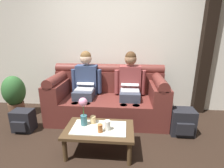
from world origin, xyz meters
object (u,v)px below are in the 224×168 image
Objects in this scene: person_right at (130,84)px; cup_near_right at (100,128)px; flower_vase at (83,110)px; cup_far_center at (107,125)px; couch at (108,98)px; person_left at (86,83)px; cup_near_left at (93,120)px; backpack_left at (23,121)px; backpack_right at (182,122)px; coffee_table at (99,131)px; potted_plant at (14,94)px.

person_right is 11.93× the size of cup_near_right.
flower_vase is (-0.61, -0.93, -0.09)m from person_right.
couch is at bearing 96.19° from cup_far_center.
person_left is 1.00× the size of person_right.
cup_near_right is (0.13, -0.20, 0.00)m from cup_near_left.
backpack_right reaches higher than backpack_left.
person_right is at bearing -0.00° from person_left.
backpack_left is at bearing -155.52° from couch.
person_right is 3.01× the size of backpack_right.
person_right is at bearing 150.51° from backpack_right.
cup_far_center is at bearing -83.81° from couch.
couch is 5.05× the size of backpack_right.
person_right reaches higher than cup_near_left.
cup_near_left reaches higher than coffee_table.
backpack_right is at bearing 17.75° from cup_near_left.
potted_plant is (-0.44, 0.50, 0.26)m from backpack_left.
person_right is 1.12m from coffee_table.
cup_far_center is (0.51, -1.03, -0.24)m from person_left.
cup_far_center is 2.08m from potted_plant.
coffee_table is 0.17m from cup_far_center.
coffee_table is at bearing 106.13° from cup_near_right.
flower_vase is at bearing 163.11° from cup_far_center.
cup_near_left is at bearing -13.61° from backpack_left.
cup_far_center is at bearing 32.64° from cup_near_right.
backpack_left is 2.51m from backpack_right.
cup_far_center is at bearing -63.62° from person_left.
coffee_table is at bearing 155.97° from cup_far_center.
couch is 2.33× the size of coffee_table.
potted_plant is at bearing -176.98° from couch.
backpack_right is (1.61, -0.46, -0.46)m from person_left.
person_right is at bearing 19.12° from backpack_left.
potted_plant is at bearing 154.33° from cup_near_left.
potted_plant is (-1.53, 0.84, -0.14)m from flower_vase.
flower_vase is at bearing -153.46° from cup_near_left.
cup_near_right is at bearing -57.93° from cup_near_left.
couch reaches higher than coffee_table.
cup_near_right is at bearing -73.87° from coffee_table.
cup_near_left is at bearing -119.50° from person_right.
person_left is (-0.40, -0.00, 0.28)m from couch.
cup_near_right is at bearing -32.27° from flower_vase.
coffee_table is at bearing -90.00° from couch.
flower_vase is at bearing -17.56° from backpack_left.
person_right is at bearing 2.39° from potted_plant.
couch is 1.31m from backpack_right.
flower_vase reaches higher than coffee_table.
couch is 20.55× the size of cup_near_left.
person_right is 3.22× the size of flower_vase.
person_left reaches higher than cup_near_right.
person_right is 1.04m from cup_near_left.
couch reaches higher than backpack_right.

